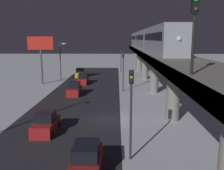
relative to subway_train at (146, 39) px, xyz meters
name	(u,v)px	position (x,y,z in m)	size (l,w,h in m)	color
ground_plane	(107,120)	(6.93, 26.20, -8.41)	(240.00, 240.00, 0.00)	silver
avenue_asphalt	(69,119)	(11.00, 26.20, -8.41)	(11.00, 98.07, 0.01)	#28282D
elevated_railway	(174,67)	(0.09, 26.20, -2.72)	(5.00, 98.07, 6.63)	gray
subway_train	(146,39)	(0.00, 0.00, 0.00)	(2.94, 55.47, 3.40)	#999EA8
rail_signal	(194,22)	(1.94, 38.90, 0.95)	(0.36, 0.41, 4.00)	black
sedan_red	(46,124)	(12.40, 30.05, -7.63)	(1.91, 4.06, 1.97)	#A51E1E
sedan_red_2	(86,162)	(7.80, 37.27, -7.61)	(1.80, 4.75, 1.97)	#A51E1E
sedan_red_3	(83,79)	(12.40, 4.13, -7.61)	(1.80, 4.30, 1.97)	#A51E1E
sedan_red_4	(75,90)	(12.40, 14.01, -7.61)	(1.80, 4.31, 1.97)	#A51E1E
sedan_yellow	(80,73)	(14.20, -4.65, -7.61)	(1.80, 4.12, 1.97)	gold
traffic_light_near	(131,102)	(4.90, 35.25, -4.21)	(0.32, 0.44, 6.40)	#2D2D2D
traffic_light_mid	(123,66)	(4.90, 11.32, -4.21)	(0.32, 0.44, 6.40)	#2D2D2D
traffic_light_far	(121,56)	(4.90, -12.61, -4.21)	(0.32, 0.44, 6.40)	#2D2D2D
commercial_billboard	(41,48)	(20.12, 4.61, -1.58)	(4.80, 0.36, 8.90)	#4C4C51
street_lamp_far	(61,57)	(17.07, 1.20, -3.60)	(1.35, 0.44, 7.65)	#38383D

